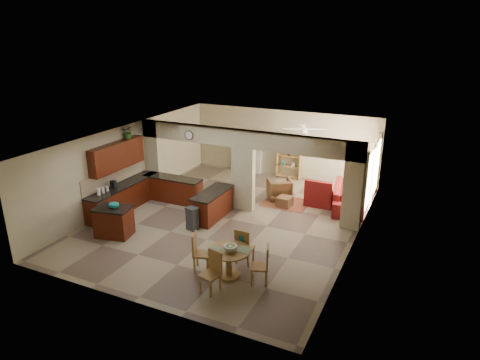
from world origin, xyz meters
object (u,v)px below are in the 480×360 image
at_px(kitchen_island, 114,221).
at_px(sofa, 349,196).
at_px(armchair, 279,189).
at_px(dining_table, 229,259).

distance_m(kitchen_island, sofa, 7.98).
xyz_separation_m(kitchen_island, sofa, (5.96, 5.31, -0.08)).
bearing_deg(kitchen_island, armchair, 43.52).
bearing_deg(dining_table, armchair, 97.01).
bearing_deg(armchair, kitchen_island, 22.16).
bearing_deg(dining_table, sofa, 72.92).
height_order(kitchen_island, dining_table, kitchen_island).
xyz_separation_m(sofa, armchair, (-2.48, -0.37, 0.00)).
distance_m(kitchen_island, dining_table, 4.19).
distance_m(kitchen_island, armchair, 6.04).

